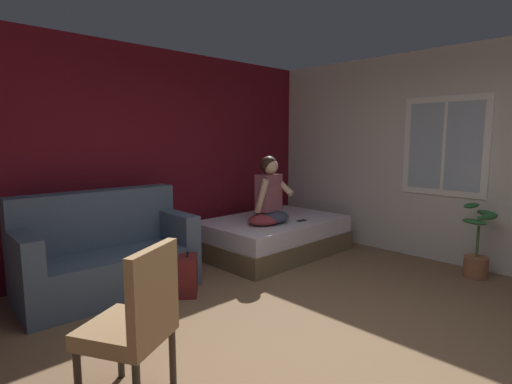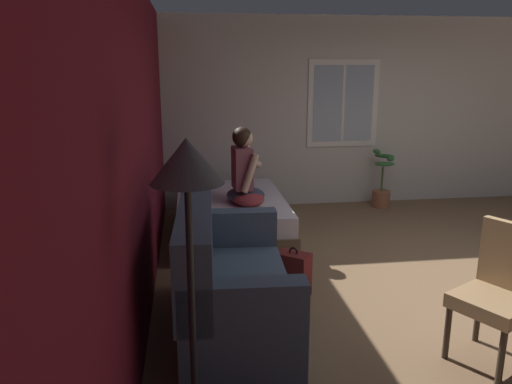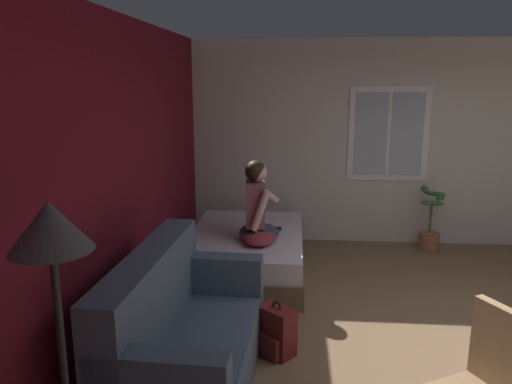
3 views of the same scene
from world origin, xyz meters
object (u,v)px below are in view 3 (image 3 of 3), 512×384
at_px(person_seated, 257,208).
at_px(cell_phone, 279,229).
at_px(floor_lamp, 53,262).
at_px(potted_plant, 430,228).
at_px(throw_pillow, 260,237).
at_px(couch, 182,341).
at_px(backpack, 275,332).
at_px(bed, 247,253).

xyz_separation_m(person_seated, cell_phone, (0.39, -0.22, -0.35)).
bearing_deg(floor_lamp, potted_plant, -32.42).
height_order(throw_pillow, floor_lamp, floor_lamp).
bearing_deg(couch, cell_phone, -13.60).
distance_m(cell_phone, potted_plant, 2.10).
bearing_deg(backpack, floor_lamp, 152.46).
height_order(throw_pillow, potted_plant, potted_plant).
bearing_deg(bed, floor_lamp, 171.84).
bearing_deg(person_seated, backpack, -169.95).
bearing_deg(floor_lamp, throw_pillow, -12.27).
bearing_deg(person_seated, bed, 32.50).
height_order(couch, cell_phone, couch).
bearing_deg(bed, couch, 174.23).
xyz_separation_m(bed, person_seated, (-0.22, -0.14, 0.60)).
bearing_deg(cell_phone, backpack, 91.94).
xyz_separation_m(bed, floor_lamp, (-3.44, 0.49, 1.19)).
bearing_deg(person_seated, floor_lamp, 168.83).
distance_m(cell_phone, floor_lamp, 3.83).
relative_size(person_seated, cell_phone, 6.08).
bearing_deg(throw_pillow, backpack, -170.56).
xyz_separation_m(bed, potted_plant, (0.95, -2.30, 0.07)).
height_order(person_seated, potted_plant, person_seated).
xyz_separation_m(throw_pillow, potted_plant, (1.30, -2.12, -0.25)).
distance_m(person_seated, cell_phone, 0.57).
height_order(bed, person_seated, person_seated).
distance_m(person_seated, throw_pillow, 0.31).
height_order(backpack, throw_pillow, throw_pillow).
distance_m(bed, potted_plant, 2.49).
bearing_deg(person_seated, throw_pillow, -163.42).
bearing_deg(person_seated, cell_phone, -29.15).
distance_m(person_seated, potted_plant, 2.51).
bearing_deg(throw_pillow, cell_phone, -19.27).
relative_size(cell_phone, floor_lamp, 0.08).
bearing_deg(backpack, couch, 130.97).
height_order(bed, couch, couch).
bearing_deg(cell_phone, person_seated, 61.38).
xyz_separation_m(couch, backpack, (0.55, -0.64, -0.20)).
height_order(person_seated, backpack, person_seated).
distance_m(bed, person_seated, 0.66).
relative_size(backpack, cell_phone, 3.18).
bearing_deg(backpack, cell_phone, 1.41).
xyz_separation_m(backpack, floor_lamp, (-1.73, 0.90, 1.24)).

